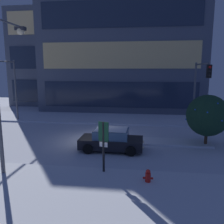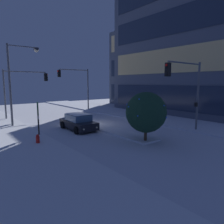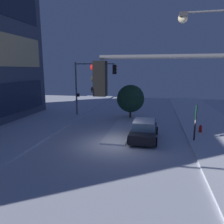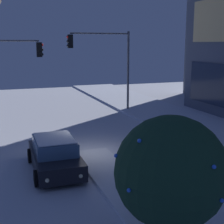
# 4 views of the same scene
# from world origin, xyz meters

# --- Properties ---
(ground) EXTENTS (52.00, 52.00, 0.00)m
(ground) POSITION_xyz_m (0.00, 0.00, 0.00)
(ground) COLOR silver
(curb_strip_near) EXTENTS (52.00, 5.20, 0.14)m
(curb_strip_near) POSITION_xyz_m (0.00, -7.89, 0.07)
(curb_strip_near) COLOR silver
(curb_strip_near) RESTS_ON ground
(curb_strip_far) EXTENTS (52.00, 5.20, 0.14)m
(curb_strip_far) POSITION_xyz_m (0.00, 7.89, 0.07)
(curb_strip_far) COLOR silver
(curb_strip_far) RESTS_ON ground
(median_strip) EXTENTS (9.00, 1.80, 0.14)m
(median_strip) POSITION_xyz_m (4.18, 0.09, 0.07)
(median_strip) COLOR silver
(median_strip) RESTS_ON ground
(office_tower_main) EXTENTS (21.21, 11.02, 23.80)m
(office_tower_main) POSITION_xyz_m (0.76, 17.02, 11.90)
(office_tower_main) COLOR #4C5466
(office_tower_main) RESTS_ON ground
(office_tower_secondary) EXTENTS (15.24, 11.18, 14.32)m
(office_tower_secondary) POSITION_xyz_m (-8.71, 21.01, 7.16)
(office_tower_secondary) COLOR #4C5466
(office_tower_secondary) RESTS_ON ground
(car_near) EXTENTS (4.34, 2.15, 1.49)m
(car_near) POSITION_xyz_m (1.59, -2.00, 0.71)
(car_near) COLOR black
(car_near) RESTS_ON ground
(traffic_light_corner_far_right) EXTENTS (0.32, 4.80, 6.07)m
(traffic_light_corner_far_right) POSITION_xyz_m (8.58, 4.26, 4.19)
(traffic_light_corner_far_right) COLOR #565960
(traffic_light_corner_far_right) RESTS_ON ground
(traffic_light_corner_far_left) EXTENTS (0.32, 5.10, 6.39)m
(traffic_light_corner_far_left) POSITION_xyz_m (-9.69, 4.11, 4.49)
(traffic_light_corner_far_left) COLOR #565960
(traffic_light_corner_far_left) RESTS_ON ground
(traffic_light_corner_near_left) EXTENTS (0.32, 5.31, 5.81)m
(traffic_light_corner_near_left) POSITION_xyz_m (-8.17, -3.92, 4.13)
(traffic_light_corner_near_left) COLOR #565960
(traffic_light_corner_near_left) RESTS_ON ground
(street_lamp_arched) EXTENTS (0.56, 2.98, 7.94)m
(street_lamp_arched) POSITION_xyz_m (-3.44, -5.71, 5.16)
(street_lamp_arched) COLOR #565960
(street_lamp_arched) RESTS_ON ground
(fire_hydrant) EXTENTS (0.48, 0.26, 0.75)m
(fire_hydrant) POSITION_xyz_m (3.94, -6.55, 0.36)
(fire_hydrant) COLOR red
(fire_hydrant) RESTS_ON ground
(parking_info_sign) EXTENTS (0.55, 0.21, 2.79)m
(parking_info_sign) POSITION_xyz_m (1.67, -5.68, 1.78)
(parking_info_sign) COLOR black
(parking_info_sign) RESTS_ON ground
(decorated_tree_median) EXTENTS (2.95, 2.94, 3.68)m
(decorated_tree_median) POSITION_xyz_m (8.20, -0.17, 2.21)
(decorated_tree_median) COLOR #473323
(decorated_tree_median) RESTS_ON ground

